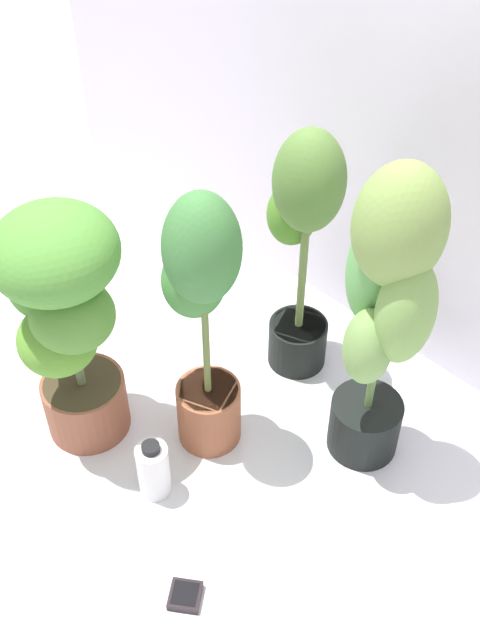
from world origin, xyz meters
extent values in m
plane|color=silver|center=(0.00, 0.00, 0.00)|extent=(8.00, 8.00, 0.00)
cube|color=silver|center=(0.00, 0.86, 1.00)|extent=(3.20, 0.01, 2.00)
cylinder|color=black|center=(0.37, 0.42, 0.09)|extent=(0.21, 0.21, 0.18)
cylinder|color=#402B24|center=(0.37, 0.42, 0.17)|extent=(0.19, 0.19, 0.02)
cylinder|color=#5D8241|center=(0.37, 0.42, 0.54)|extent=(0.02, 0.02, 0.71)
ellipsoid|color=#7D9B4B|center=(0.37, 0.42, 0.81)|extent=(0.31, 0.31, 0.33)
ellipsoid|color=#66AA58|center=(0.30, 0.44, 0.62)|extent=(0.20, 0.20, 0.34)
ellipsoid|color=#7AA34F|center=(0.44, 0.40, 0.59)|extent=(0.17, 0.19, 0.31)
ellipsoid|color=#7AA354|center=(0.38, 0.35, 0.47)|extent=(0.19, 0.19, 0.23)
cylinder|color=brown|center=(-0.26, -0.12, 0.09)|extent=(0.25, 0.25, 0.19)
cylinder|color=#3F3321|center=(-0.26, -0.12, 0.18)|extent=(0.23, 0.23, 0.02)
cylinder|color=#637446|center=(-0.26, -0.12, 0.46)|extent=(0.03, 0.03, 0.55)
ellipsoid|color=#519136|center=(-0.26, -0.12, 0.67)|extent=(0.41, 0.41, 0.24)
ellipsoid|color=#4A882F|center=(-0.34, -0.11, 0.53)|extent=(0.33, 0.33, 0.22)
ellipsoid|color=#518832|center=(-0.20, -0.14, 0.51)|extent=(0.30, 0.30, 0.20)
ellipsoid|color=#5A952E|center=(-0.25, -0.17, 0.41)|extent=(0.31, 0.31, 0.19)
cylinder|color=black|center=(-0.01, 0.53, 0.08)|extent=(0.19, 0.19, 0.16)
cylinder|color=#422C21|center=(-0.01, 0.53, 0.15)|extent=(0.18, 0.18, 0.02)
cylinder|color=olive|center=(-0.01, 0.53, 0.47)|extent=(0.02, 0.02, 0.61)
ellipsoid|color=#557B37|center=(-0.01, 0.53, 0.70)|extent=(0.28, 0.28, 0.31)
ellipsoid|color=#4B8127|center=(-0.08, 0.56, 0.54)|extent=(0.20, 0.20, 0.20)
cylinder|color=#9B5637|center=(0.02, 0.11, 0.10)|extent=(0.19, 0.19, 0.20)
cylinder|color=#3D2B21|center=(0.02, 0.11, 0.20)|extent=(0.17, 0.17, 0.02)
cylinder|color=olive|center=(0.02, 0.11, 0.49)|extent=(0.02, 0.02, 0.58)
ellipsoid|color=#3F793B|center=(0.02, 0.11, 0.71)|extent=(0.29, 0.29, 0.31)
ellipsoid|color=#43813B|center=(-0.04, 0.13, 0.56)|extent=(0.19, 0.19, 0.22)
cube|color=black|center=(0.37, -0.29, 0.01)|extent=(0.11, 0.11, 0.02)
cube|color=black|center=(0.37, -0.29, 0.02)|extent=(0.09, 0.09, 0.00)
cylinder|color=white|center=(0.06, -0.13, 0.09)|extent=(0.09, 0.09, 0.18)
cylinder|color=black|center=(0.06, -0.13, 0.19)|extent=(0.05, 0.05, 0.02)
camera|label=1|loc=(1.12, -0.83, 1.84)|focal=42.60mm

